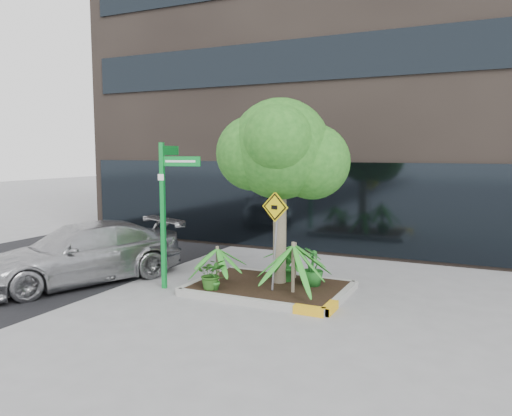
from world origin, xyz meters
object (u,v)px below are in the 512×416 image
at_px(street_sign_post, 166,199).
at_px(tree, 280,149).
at_px(parked_car, 82,253).
at_px(cattle_sign, 275,224).

bearing_deg(street_sign_post, tree, 12.40).
distance_m(tree, parked_car, 5.15).
bearing_deg(tree, street_sign_post, -156.62).
bearing_deg(cattle_sign, street_sign_post, -159.68).
relative_size(tree, parked_car, 0.90).
bearing_deg(street_sign_post, cattle_sign, -2.02).
bearing_deg(cattle_sign, tree, 114.78).
bearing_deg(tree, parked_car, -161.60).
xyz_separation_m(tree, parked_car, (-4.33, -1.44, -2.37)).
xyz_separation_m(tree, cattle_sign, (0.14, -0.60, -1.52)).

